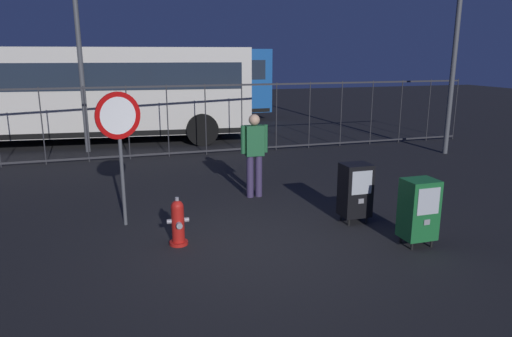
% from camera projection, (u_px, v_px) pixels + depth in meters
% --- Properties ---
extents(ground_plane, '(60.00, 60.00, 0.00)m').
position_uv_depth(ground_plane, '(261.00, 246.00, 6.98)').
color(ground_plane, black).
extents(fire_hydrant, '(0.33, 0.31, 0.75)m').
position_uv_depth(fire_hydrant, '(178.00, 223.00, 6.98)').
color(fire_hydrant, red).
rests_on(fire_hydrant, ground_plane).
extents(newspaper_box_primary, '(0.48, 0.42, 1.02)m').
position_uv_depth(newspaper_box_primary, '(355.00, 190.00, 7.88)').
color(newspaper_box_primary, black).
rests_on(newspaper_box_primary, ground_plane).
extents(newspaper_box_secondary, '(0.48, 0.42, 1.02)m').
position_uv_depth(newspaper_box_secondary, '(419.00, 209.00, 6.91)').
color(newspaper_box_secondary, black).
rests_on(newspaper_box_secondary, ground_plane).
extents(stop_sign, '(0.71, 0.31, 2.23)m').
position_uv_depth(stop_sign, '(119.00, 131.00, 7.48)').
color(stop_sign, '#4C4F54').
rests_on(stop_sign, ground_plane).
extents(pedestrian, '(0.55, 0.22, 1.67)m').
position_uv_depth(pedestrian, '(254.00, 151.00, 9.20)').
color(pedestrian, '#382D51').
rests_on(pedestrian, ground_plane).
extents(fence_barrier, '(18.03, 0.04, 2.00)m').
position_uv_depth(fence_barrier, '(187.00, 120.00, 12.97)').
color(fence_barrier, '#2D2D33').
rests_on(fence_barrier, ground_plane).
extents(bus_near, '(10.71, 3.65, 3.00)m').
position_uv_depth(bus_near, '(82.00, 89.00, 14.76)').
color(bus_near, beige).
rests_on(bus_near, ground_plane).
extents(bus_far, '(10.58, 3.05, 3.00)m').
position_uv_depth(bus_far, '(143.00, 81.00, 19.30)').
color(bus_far, '#19519E').
rests_on(bus_far, ground_plane).
extents(street_light_far_right, '(0.32, 0.32, 7.21)m').
position_uv_depth(street_light_far_right, '(460.00, 2.00, 12.53)').
color(street_light_far_right, '#4C4F54').
rests_on(street_light_far_right, ground_plane).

